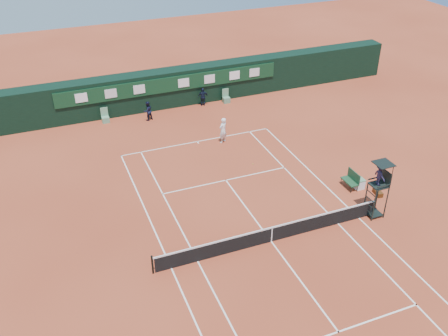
{
  "coord_description": "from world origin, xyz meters",
  "views": [
    {
      "loc": [
        -9.89,
        -17.99,
        17.06
      ],
      "look_at": [
        -0.29,
        6.0,
        1.2
      ],
      "focal_mm": 40.0,
      "sensor_mm": 36.0,
      "label": 1
    }
  ],
  "objects_px": {
    "umpire_chair": "(380,179)",
    "cooler": "(359,184)",
    "player_bench": "(352,179)",
    "tennis_net": "(272,234)",
    "player": "(223,130)"
  },
  "relations": [
    {
      "from": "player_bench",
      "to": "player",
      "type": "bearing_deg",
      "value": 121.76
    },
    {
      "from": "player_bench",
      "to": "player",
      "type": "relative_size",
      "value": 0.63
    },
    {
      "from": "tennis_net",
      "to": "cooler",
      "type": "distance_m",
      "value": 7.67
    },
    {
      "from": "player",
      "to": "umpire_chair",
      "type": "bearing_deg",
      "value": 83.87
    },
    {
      "from": "tennis_net",
      "to": "umpire_chair",
      "type": "distance_m",
      "value": 6.67
    },
    {
      "from": "umpire_chair",
      "to": "cooler",
      "type": "distance_m",
      "value": 3.5
    },
    {
      "from": "player_bench",
      "to": "cooler",
      "type": "xyz_separation_m",
      "value": [
        0.4,
        -0.26,
        -0.27
      ]
    },
    {
      "from": "umpire_chair",
      "to": "cooler",
      "type": "relative_size",
      "value": 5.3
    },
    {
      "from": "umpire_chair",
      "to": "player_bench",
      "type": "height_order",
      "value": "umpire_chair"
    },
    {
      "from": "tennis_net",
      "to": "cooler",
      "type": "relative_size",
      "value": 20.0
    },
    {
      "from": "tennis_net",
      "to": "umpire_chair",
      "type": "height_order",
      "value": "umpire_chair"
    },
    {
      "from": "player_bench",
      "to": "cooler",
      "type": "distance_m",
      "value": 0.54
    },
    {
      "from": "umpire_chair",
      "to": "player_bench",
      "type": "xyz_separation_m",
      "value": [
        0.45,
        2.9,
        -1.86
      ]
    },
    {
      "from": "tennis_net",
      "to": "cooler",
      "type": "height_order",
      "value": "tennis_net"
    },
    {
      "from": "tennis_net",
      "to": "player",
      "type": "relative_size",
      "value": 6.8
    }
  ]
}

